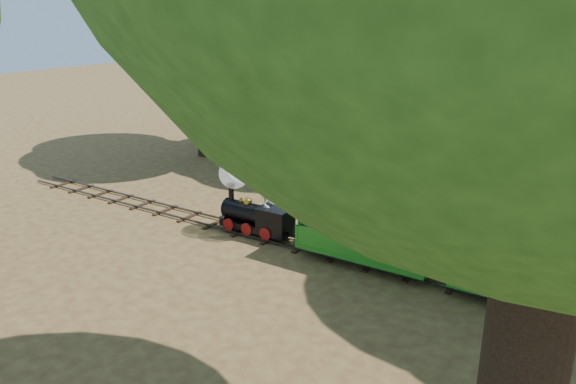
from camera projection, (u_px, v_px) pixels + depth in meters
The scene contains 9 objects.
ground at pixel (303, 247), 14.79m from camera, with size 90.00×90.00×0.00m, color olive.
track at pixel (303, 245), 14.77m from camera, with size 22.00×1.00×0.10m.
locomotive at pixel (252, 179), 15.21m from camera, with size 2.45×1.15×2.82m.
carriage_front at pixel (371, 235), 13.57m from camera, with size 3.51×1.43×1.82m.
carriage_rear at pixel (538, 271), 11.62m from camera, with size 3.51×1.43×1.82m.
fence at pixel (414, 160), 20.99m from camera, with size 18.10×0.10×1.00m.
shrub_west at pixel (302, 131), 24.89m from camera, with size 2.30×1.77×1.59m, color #2D6B1E.
shrub_mid_w at pixel (416, 141), 22.14m from camera, with size 2.83×2.18×1.96m, color #2D6B1E.
shrub_mid_e at pixel (427, 147), 21.96m from camera, with size 2.27×1.75×1.57m, color #2D6B1E.
Camera 1 is at (7.03, -11.63, 6.02)m, focal length 35.00 mm.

